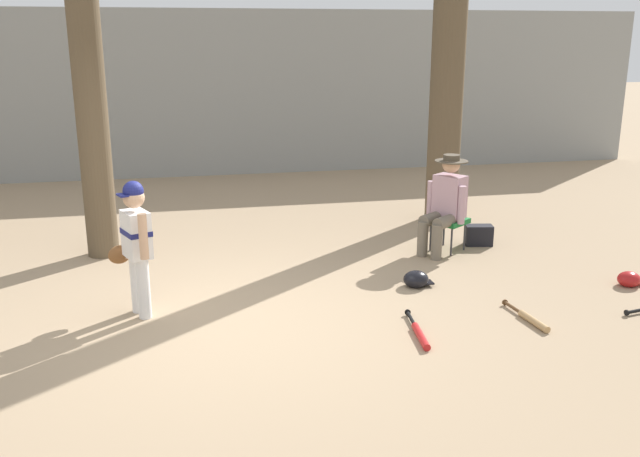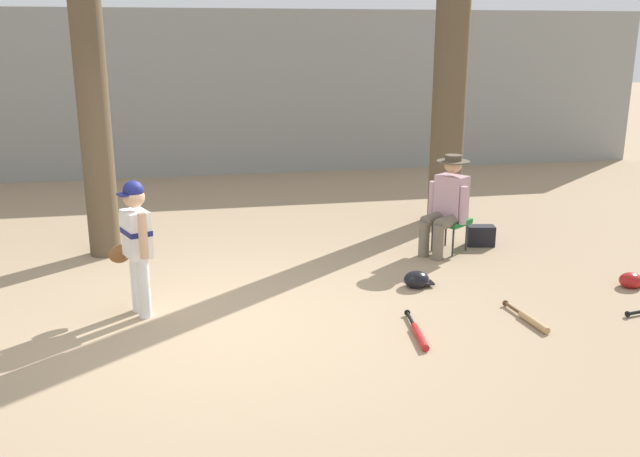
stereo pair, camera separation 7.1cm
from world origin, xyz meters
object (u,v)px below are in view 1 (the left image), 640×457
folding_stool (448,222)px  bat_red_barrel (419,333)px  tree_near_player (85,38)px  bat_wood_tan (530,319)px  tree_behind_spectator (450,25)px  batting_helmet_red (629,279)px  seated_spectator (445,202)px  batting_helmet_black (416,279)px  young_ballplayer (135,240)px  handbag_beside_stool (479,235)px

folding_stool → bat_red_barrel: 2.68m
tree_near_player → bat_wood_tan: 5.64m
bat_wood_tan → bat_red_barrel: size_ratio=0.90×
bat_wood_tan → tree_behind_spectator: bearing=81.1°
batting_helmet_red → seated_spectator: bearing=134.3°
tree_near_player → batting_helmet_black: 4.56m
tree_behind_spectator → bat_red_barrel: size_ratio=7.70×
tree_behind_spectator → tree_near_player: bearing=-170.7°
seated_spectator → bat_red_barrel: 2.64m
young_ballplayer → batting_helmet_black: size_ratio=4.06×
handbag_beside_stool → bat_red_barrel: size_ratio=0.43×
young_ballplayer → seated_spectator: young_ballplayer is taller
folding_stool → handbag_beside_stool: folding_stool is taller
bat_red_barrel → tree_behind_spectator: bearing=65.9°
folding_stool → tree_behind_spectator: bearing=71.4°
young_ballplayer → batting_helmet_red: bearing=-3.1°
tree_near_player → young_ballplayer: 2.76m
folding_stool → batting_helmet_black: folding_stool is taller
bat_red_barrel → batting_helmet_black: bearing=71.6°
folding_stool → tree_near_player: bearing=170.4°
tree_behind_spectator → bat_wood_tan: (-0.59, -3.73, -2.68)m
tree_behind_spectator → young_ballplayer: (-4.15, -2.78, -1.97)m
seated_spectator → tree_behind_spectator: bearing=69.4°
handbag_beside_stool → batting_helmet_red: handbag_beside_stool is taller
handbag_beside_stool → batting_helmet_black: handbag_beside_stool is taller
tree_behind_spectator → batting_helmet_black: bearing=-116.6°
young_ballplayer → handbag_beside_stool: (4.13, 1.44, -0.61)m
handbag_beside_stool → folding_stool: bearing=-165.1°
tree_near_player → folding_stool: 4.76m
tree_near_player → bat_wood_tan: bearing=-36.1°
folding_stool → handbag_beside_stool: size_ratio=1.64×
handbag_beside_stool → bat_wood_tan: bearing=-103.3°
tree_behind_spectator → young_ballplayer: tree_behind_spectator is taller
handbag_beside_stool → bat_wood_tan: handbag_beside_stool is taller
tree_behind_spectator → handbag_beside_stool: tree_behind_spectator is taller
seated_spectator → bat_red_barrel: bearing=-116.3°
handbag_beside_stool → bat_red_barrel: (-1.69, -2.49, -0.10)m
bat_wood_tan → seated_spectator: bearing=89.7°
batting_helmet_red → tree_near_player: bearing=157.6°
folding_stool → bat_red_barrel: size_ratio=0.71×
seated_spectator → folding_stool: bearing=35.5°
young_ballplayer → bat_red_barrel: (2.44, -1.04, -0.71)m
seated_spectator → batting_helmet_red: 2.22m
tree_behind_spectator → folding_stool: bearing=-108.6°
folding_stool → bat_red_barrel: folding_stool is taller
seated_spectator → handbag_beside_stool: bearing=18.3°
bat_wood_tan → young_ballplayer: bearing=165.0°
folding_stool → handbag_beside_stool: bearing=14.9°
seated_spectator → bat_wood_tan: (-0.01, -2.21, -0.61)m
folding_stool → seated_spectator: seated_spectator is taller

